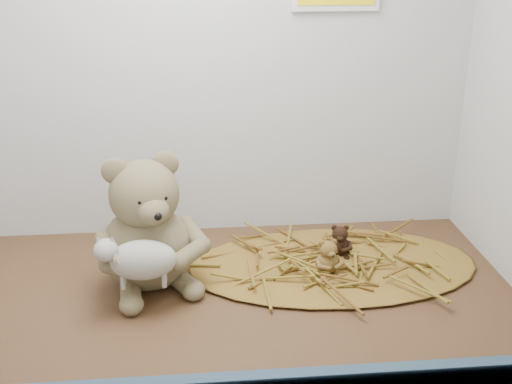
{
  "coord_description": "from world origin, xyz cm",
  "views": [
    {
      "loc": [
        1.14,
        -104.71,
        62.21
      ],
      "look_at": [
        11.05,
        1.69,
        19.85
      ],
      "focal_mm": 45.0,
      "sensor_mm": 36.0,
      "label": 1
    }
  ],
  "objects_px": {
    "main_teddy": "(145,222)",
    "mini_teddy_tan": "(328,255)",
    "toy_lamb": "(143,260)",
    "mini_teddy_brown": "(340,239)"
  },
  "relations": [
    {
      "from": "toy_lamb",
      "to": "mini_teddy_brown",
      "type": "distance_m",
      "value": 0.42
    },
    {
      "from": "main_teddy",
      "to": "mini_teddy_brown",
      "type": "height_order",
      "value": "main_teddy"
    },
    {
      "from": "mini_teddy_tan",
      "to": "main_teddy",
      "type": "bearing_deg",
      "value": 166.66
    },
    {
      "from": "main_teddy",
      "to": "toy_lamb",
      "type": "relative_size",
      "value": 1.68
    },
    {
      "from": "toy_lamb",
      "to": "mini_teddy_tan",
      "type": "relative_size",
      "value": 2.2
    },
    {
      "from": "main_teddy",
      "to": "mini_teddy_tan",
      "type": "height_order",
      "value": "main_teddy"
    },
    {
      "from": "main_teddy",
      "to": "mini_teddy_tan",
      "type": "distance_m",
      "value": 0.36
    },
    {
      "from": "mini_teddy_tan",
      "to": "mini_teddy_brown",
      "type": "height_order",
      "value": "mini_teddy_tan"
    },
    {
      "from": "mini_teddy_brown",
      "to": "mini_teddy_tan",
      "type": "bearing_deg",
      "value": -109.21
    },
    {
      "from": "mini_teddy_brown",
      "to": "toy_lamb",
      "type": "bearing_deg",
      "value": -147.82
    }
  ]
}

